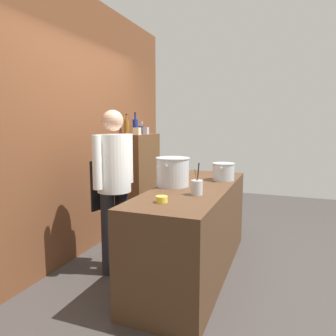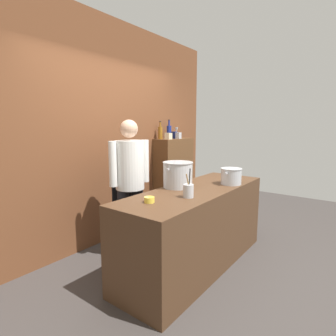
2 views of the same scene
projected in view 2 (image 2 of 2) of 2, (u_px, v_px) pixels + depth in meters
The scene contains 15 objects.
ground_plane at pixel (195, 264), 3.17m from camera, with size 8.00×8.00×0.00m, color #383330.
brick_back_panel at pixel (110, 132), 3.76m from camera, with size 4.40×0.10×3.00m, color brown.
prep_counter at pixel (196, 227), 3.10m from camera, with size 2.13×0.70×0.90m, color #472D1C.
bar_cabinet at pixel (174, 178), 4.73m from camera, with size 0.76×0.32×1.37m, color brown.
chef at pixel (130, 178), 3.27m from camera, with size 0.52×0.39×1.66m.
stockpot_large at pixel (178, 175), 3.08m from camera, with size 0.40×0.34×0.29m.
stockpot_small at pixel (231, 176), 3.24m from camera, with size 0.31×0.25×0.19m.
utensil_crock at pixel (188, 191), 2.65m from camera, with size 0.10×0.10×0.29m.
butter_jar at pixel (149, 200), 2.49m from camera, with size 0.10×0.10×0.05m, color yellow.
wine_bottle_cobalt at pixel (169, 132), 4.53m from camera, with size 0.08×0.08×0.32m.
wine_bottle_amber at pixel (160, 132), 4.43m from camera, with size 0.07×0.07×0.29m.
wine_glass_tall at pixel (176, 130), 4.73m from camera, with size 0.06×0.06×0.19m.
spice_tin_navy at pixel (174, 135), 4.63m from camera, with size 0.08×0.08×0.12m, color navy.
spice_tin_cream at pixel (168, 136), 4.36m from camera, with size 0.09×0.09×0.10m, color beige.
spice_tin_silver at pixel (178, 136), 4.56m from camera, with size 0.07×0.07×0.10m, color #B2B2B7.
Camera 2 is at (-2.55, -1.53, 1.60)m, focal length 29.23 mm.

